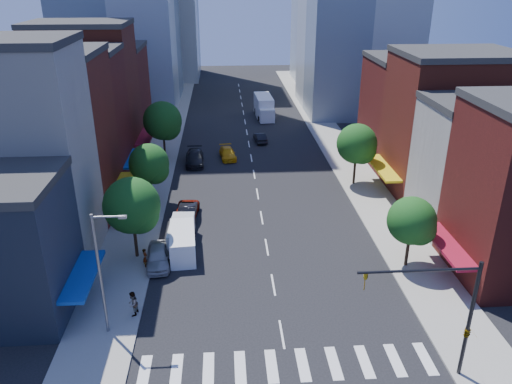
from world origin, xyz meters
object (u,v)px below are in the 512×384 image
(parked_car_second, at_px, (187,215))
(box_truck, at_px, (264,107))
(parked_car_rear, at_px, (195,158))
(cargo_van_near, at_px, (183,244))
(pedestrian_near, at_px, (145,258))
(parked_car_third, at_px, (187,211))
(traffic_car_oncoming, at_px, (260,137))
(pedestrian_far, at_px, (133,304))
(parked_car_front, at_px, (158,256))
(traffic_car_far, at_px, (269,105))
(taxi, at_px, (228,153))
(cargo_van_far, at_px, (181,235))

(parked_car_second, height_order, box_truck, box_truck)
(box_truck, bearing_deg, parked_car_rear, -118.69)
(cargo_van_near, distance_m, pedestrian_near, 3.56)
(parked_car_third, relative_size, traffic_car_oncoming, 1.16)
(box_truck, height_order, pedestrian_far, box_truck)
(parked_car_third, bearing_deg, cargo_van_near, -84.44)
(parked_car_front, height_order, traffic_car_far, parked_car_front)
(parked_car_front, height_order, pedestrian_near, pedestrian_near)
(parked_car_front, bearing_deg, pedestrian_near, -162.91)
(pedestrian_near, bearing_deg, parked_car_rear, -15.69)
(taxi, relative_size, box_truck, 0.53)
(parked_car_rear, bearing_deg, traffic_car_far, 64.63)
(cargo_van_near, bearing_deg, parked_car_front, -147.52)
(parked_car_second, relative_size, traffic_car_far, 1.25)
(parked_car_third, height_order, cargo_van_far, cargo_van_far)
(parked_car_third, relative_size, box_truck, 0.54)
(cargo_van_near, bearing_deg, traffic_car_far, 72.51)
(taxi, height_order, traffic_car_oncoming, taxi)
(box_truck, height_order, pedestrian_near, box_truck)
(parked_car_second, bearing_deg, cargo_van_far, -89.73)
(traffic_car_oncoming, bearing_deg, parked_car_rear, 36.60)
(box_truck, bearing_deg, cargo_van_far, -107.07)
(traffic_car_oncoming, xyz_separation_m, pedestrian_far, (-12.21, -40.23, 0.42))
(pedestrian_near, bearing_deg, traffic_car_far, -24.84)
(traffic_car_oncoming, distance_m, traffic_car_far, 20.29)
(parked_car_front, height_order, parked_car_rear, parked_car_rear)
(cargo_van_far, bearing_deg, traffic_car_oncoming, 75.05)
(parked_car_rear, height_order, traffic_car_far, parked_car_rear)
(traffic_car_oncoming, bearing_deg, pedestrian_far, 66.54)
(parked_car_third, bearing_deg, taxi, 80.33)
(traffic_car_oncoming, relative_size, traffic_car_far, 1.06)
(pedestrian_near, bearing_deg, cargo_van_near, -66.59)
(parked_car_rear, height_order, cargo_van_far, cargo_van_far)
(box_truck, bearing_deg, traffic_car_oncoming, -99.94)
(parked_car_front, distance_m, traffic_car_oncoming, 35.10)
(taxi, relative_size, pedestrian_near, 2.86)
(parked_car_rear, distance_m, pedestrian_far, 31.73)
(cargo_van_far, bearing_deg, parked_car_rear, 91.86)
(traffic_car_far, bearing_deg, traffic_car_oncoming, 83.03)
(parked_car_second, distance_m, traffic_car_oncoming, 27.04)
(parked_car_rear, relative_size, traffic_car_oncoming, 1.37)
(pedestrian_far, bearing_deg, cargo_van_near, 173.92)
(parked_car_third, height_order, taxi, taxi)
(traffic_car_far, bearing_deg, parked_car_front, 76.95)
(pedestrian_near, bearing_deg, traffic_car_oncoming, -28.78)
(traffic_car_far, xyz_separation_m, pedestrian_near, (-15.39, -53.71, 0.32))
(pedestrian_far, bearing_deg, box_truck, 179.08)
(cargo_van_near, height_order, traffic_car_oncoming, cargo_van_near)
(box_truck, distance_m, pedestrian_far, 55.94)
(parked_car_front, xyz_separation_m, cargo_van_near, (2.01, 1.49, 0.32))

